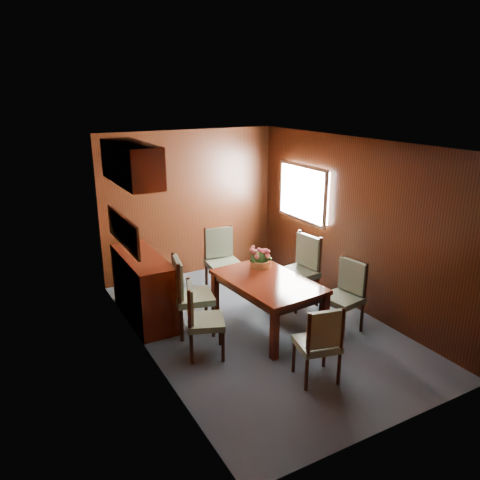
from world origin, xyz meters
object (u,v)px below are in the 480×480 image
chair_left_near (200,316)px  chair_right_near (346,292)px  flower_centerpiece (261,256)px  dining_table (267,286)px  sideboard (143,287)px  chair_head (320,340)px

chair_left_near → chair_right_near: bearing=102.1°
chair_right_near → flower_centerpiece: bearing=26.7°
dining_table → chair_left_near: (-1.04, -0.20, -0.07)m
chair_right_near → flower_centerpiece: size_ratio=3.11×
sideboard → chair_head: size_ratio=1.56×
dining_table → flower_centerpiece: size_ratio=5.00×
dining_table → chair_right_near: bearing=-35.5°
dining_table → flower_centerpiece: bearing=64.3°
dining_table → chair_head: 1.31m
chair_head → sideboard: bearing=129.3°
sideboard → dining_table: sideboard is taller
dining_table → chair_head: size_ratio=1.69×
chair_head → chair_left_near: bearing=141.6°
sideboard → flower_centerpiece: size_ratio=4.63×
chair_right_near → sideboard: bearing=45.2°
dining_table → chair_head: (-0.16, -1.30, -0.08)m
dining_table → sideboard: bearing=136.8°
sideboard → chair_head: bearing=-63.7°
chair_left_near → flower_centerpiece: bearing=139.5°
chair_left_near → flower_centerpiece: 1.41m
chair_head → chair_right_near: bearing=50.1°
chair_left_near → chair_right_near: size_ratio=0.97×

